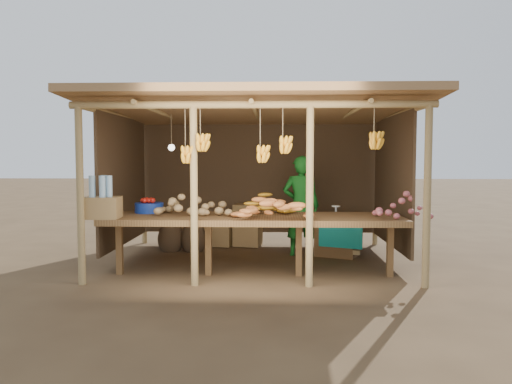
{
  "coord_description": "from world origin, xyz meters",
  "views": [
    {
      "loc": [
        0.27,
        -7.5,
        1.57
      ],
      "look_at": [
        0.0,
        0.0,
        1.05
      ],
      "focal_mm": 35.0,
      "sensor_mm": 36.0,
      "label": 1
    }
  ],
  "objects": [
    {
      "name": "vendor",
      "position": [
        0.7,
        0.45,
        0.8
      ],
      "size": [
        0.61,
        0.43,
        1.6
      ],
      "primitive_type": "imported",
      "rotation": [
        0.0,
        0.0,
        3.06
      ],
      "color": "#17691E",
      "rests_on": "ground"
    },
    {
      "name": "stall_structure",
      "position": [
        0.04,
        -0.02,
        1.92
      ],
      "size": [
        4.7,
        3.5,
        2.43
      ],
      "color": "#A38754",
      "rests_on": "ground"
    },
    {
      "name": "tarp_crate",
      "position": [
        1.3,
        0.46,
        0.34
      ],
      "size": [
        0.87,
        0.82,
        0.82
      ],
      "color": "brown",
      "rests_on": "ground"
    },
    {
      "name": "carton_stack",
      "position": [
        -0.36,
        1.2,
        0.32
      ],
      "size": [
        1.02,
        0.45,
        0.73
      ],
      "color": "olive",
      "rests_on": "ground"
    },
    {
      "name": "tomato_basin",
      "position": [
        -1.47,
        -0.62,
        0.89
      ],
      "size": [
        0.4,
        0.4,
        0.21
      ],
      "rotation": [
        0.0,
        0.0,
        -0.35
      ],
      "color": "navy",
      "rests_on": "counter"
    },
    {
      "name": "bottle_box",
      "position": [
        -1.9,
        -1.29,
        1.01
      ],
      "size": [
        0.45,
        0.36,
        0.54
      ],
      "color": "olive",
      "rests_on": "counter"
    },
    {
      "name": "burlap_sacks",
      "position": [
        -1.27,
        0.74,
        0.25
      ],
      "size": [
        0.82,
        0.43,
        0.58
      ],
      "color": "#4C3823",
      "rests_on": "ground"
    },
    {
      "name": "potato_heap",
      "position": [
        -0.79,
        -0.86,
        0.98
      ],
      "size": [
        1.06,
        0.65,
        0.37
      ],
      "primitive_type": null,
      "rotation": [
        0.0,
        0.0,
        0.03
      ],
      "color": "#93774C",
      "rests_on": "counter"
    },
    {
      "name": "sweet_potato_heap",
      "position": [
        0.28,
        -1.26,
        0.98
      ],
      "size": [
        1.08,
        0.78,
        0.36
      ],
      "primitive_type": null,
      "rotation": [
        0.0,
        0.0,
        0.21
      ],
      "color": "#BA672F",
      "rests_on": "counter"
    },
    {
      "name": "banana_pile",
      "position": [
        0.14,
        -0.63,
        0.98
      ],
      "size": [
        0.67,
        0.4,
        0.35
      ],
      "primitive_type": null,
      "rotation": [
        0.0,
        0.0,
        0.0
      ],
      "color": "gold",
      "rests_on": "counter"
    },
    {
      "name": "onion_heap",
      "position": [
        1.9,
        -1.15,
        0.98
      ],
      "size": [
        0.95,
        0.72,
        0.36
      ],
      "primitive_type": null,
      "rotation": [
        0.0,
        0.0,
        0.27
      ],
      "color": "#AE5458",
      "rests_on": "counter"
    },
    {
      "name": "ground",
      "position": [
        0.0,
        0.0,
        0.0
      ],
      "size": [
        60.0,
        60.0,
        0.0
      ],
      "primitive_type": "plane",
      "color": "brown",
      "rests_on": "ground"
    },
    {
      "name": "counter",
      "position": [
        0.0,
        -0.95,
        0.74
      ],
      "size": [
        3.9,
        1.05,
        0.8
      ],
      "color": "brown",
      "rests_on": "ground"
    }
  ]
}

